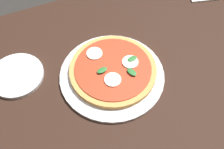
{
  "coord_description": "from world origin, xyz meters",
  "views": [
    {
      "loc": [
        -0.29,
        -0.47,
        1.57
      ],
      "look_at": [
        -0.07,
        0.04,
        0.76
      ],
      "focal_mm": 43.44,
      "sensor_mm": 36.0,
      "label": 1
    }
  ],
  "objects": [
    {
      "name": "plate_white",
      "position": [
        -0.39,
        0.17,
        0.76
      ],
      "size": [
        0.19,
        0.19,
        0.01
      ],
      "primitive_type": "cylinder",
      "color": "white",
      "rests_on": "dining_table"
    },
    {
      "name": "serving_tray",
      "position": [
        -0.07,
        0.04,
        0.76
      ],
      "size": [
        0.38,
        0.38,
        0.01
      ],
      "primitive_type": "cylinder",
      "color": "silver",
      "rests_on": "dining_table"
    },
    {
      "name": "ground_plane",
      "position": [
        0.0,
        0.0,
        0.0
      ],
      "size": [
        6.0,
        6.0,
        0.0
      ],
      "primitive_type": "plane",
      "color": "#2D2B28"
    },
    {
      "name": "dining_table",
      "position": [
        0.0,
        0.0,
        0.66
      ],
      "size": [
        1.43,
        1.03,
        0.75
      ],
      "color": "black",
      "rests_on": "ground_plane"
    },
    {
      "name": "pizza",
      "position": [
        -0.07,
        0.05,
        0.78
      ],
      "size": [
        0.31,
        0.31,
        0.03
      ],
      "color": "tan",
      "rests_on": "serving_tray"
    }
  ]
}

